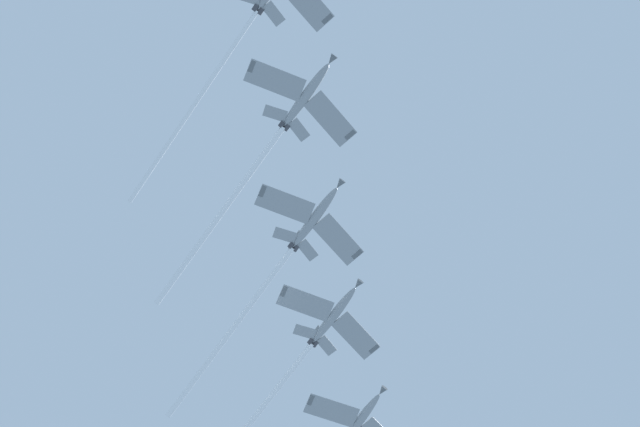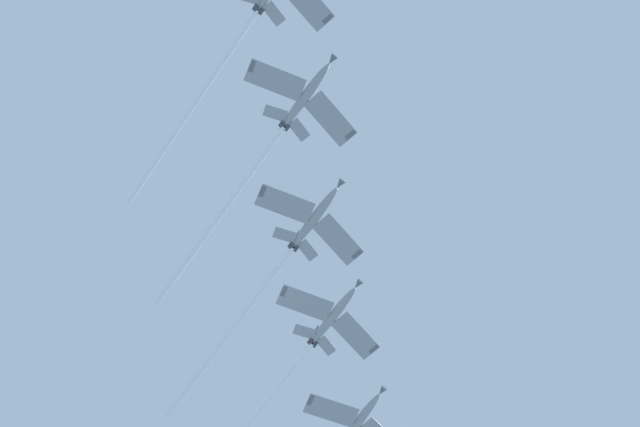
% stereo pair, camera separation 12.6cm
% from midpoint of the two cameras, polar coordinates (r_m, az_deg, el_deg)
% --- Properties ---
extents(jet_lead, '(41.50, 30.93, 10.01)m').
position_cam_midpoint_polar(jet_lead, '(154.68, -3.72, 11.03)').
color(jet_lead, gray).
extents(jet_second, '(41.61, 30.12, 10.75)m').
position_cam_midpoint_polar(jet_second, '(158.61, -2.82, 3.85)').
color(jet_second, gray).
extents(jet_third, '(41.65, 29.89, 11.68)m').
position_cam_midpoint_polar(jet_third, '(163.26, -2.23, -2.80)').
color(jet_third, gray).
extents(jet_fourth, '(43.54, 30.87, 11.14)m').
position_cam_midpoint_polar(jet_fourth, '(172.03, -1.40, -8.43)').
color(jet_fourth, gray).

